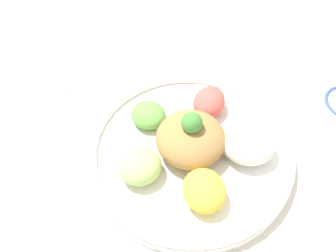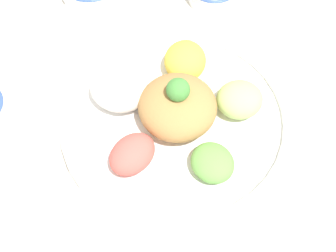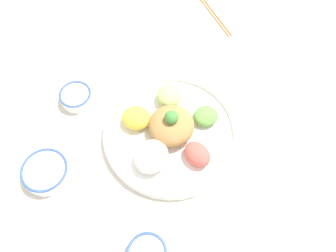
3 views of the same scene
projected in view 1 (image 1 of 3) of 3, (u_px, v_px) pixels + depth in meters
ground_plane at (198, 156)px, 0.72m from camera, size 2.40×2.40×0.00m
salad_platter at (192, 148)px, 0.70m from camera, size 0.37×0.37×0.12m
serving_spoon_main at (69, 89)px, 0.82m from camera, size 0.12×0.11×0.01m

